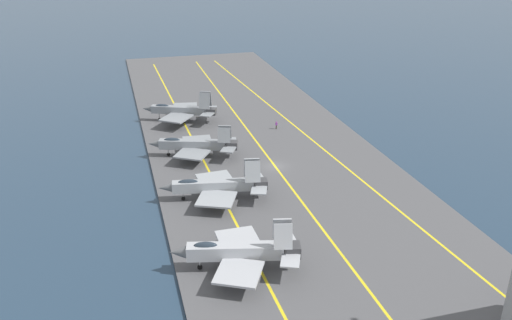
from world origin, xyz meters
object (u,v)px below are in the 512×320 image
object	(u,v)px
parked_jet_nearest	(238,251)
parked_jet_second	(216,186)
parked_jet_third	(195,145)
crew_purple_vest	(276,125)
parked_jet_fourth	(181,110)

from	to	relation	value
parked_jet_nearest	parked_jet_second	distance (m)	18.65
parked_jet_third	crew_purple_vest	size ratio (longest dim) A/B	9.53
parked_jet_third	crew_purple_vest	bearing A→B (deg)	-61.43
crew_purple_vest	parked_jet_third	bearing A→B (deg)	118.57
parked_jet_fourth	parked_jet_third	bearing A→B (deg)	178.90
parked_jet_second	crew_purple_vest	bearing A→B (deg)	-33.40
parked_jet_nearest	crew_purple_vest	xyz separation A→B (m)	(45.77, -19.00, -1.51)
parked_jet_nearest	parked_jet_fourth	distance (m)	55.42
parked_jet_nearest	parked_jet_second	bearing A→B (deg)	-3.36
parked_jet_nearest	parked_jet_second	world-z (taller)	parked_jet_nearest
parked_jet_nearest	parked_jet_fourth	xyz separation A→B (m)	(55.41, -1.07, 0.11)
parked_jet_nearest	parked_jet_fourth	world-z (taller)	parked_jet_fourth
parked_jet_nearest	parked_jet_second	size ratio (longest dim) A/B	0.95
parked_jet_nearest	crew_purple_vest	size ratio (longest dim) A/B	9.24
parked_jet_fourth	crew_purple_vest	size ratio (longest dim) A/B	9.38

